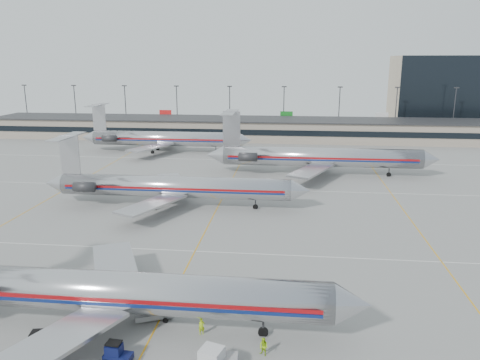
# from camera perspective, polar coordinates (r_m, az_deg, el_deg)

# --- Properties ---
(ground) EXTENTS (260.00, 260.00, 0.00)m
(ground) POSITION_cam_1_polar(r_m,az_deg,el_deg) (51.13, -7.82, -12.95)
(ground) COLOR gray
(ground) RESTS_ON ground
(apron_markings) EXTENTS (160.00, 0.15, 0.02)m
(apron_markings) POSITION_cam_1_polar(r_m,az_deg,el_deg) (59.95, -5.50, -8.62)
(apron_markings) COLOR silver
(apron_markings) RESTS_ON ground
(terminal) EXTENTS (162.00, 17.00, 6.25)m
(terminal) POSITION_cam_1_polar(r_m,az_deg,el_deg) (143.85, 1.59, 6.27)
(terminal) COLOR gray
(terminal) RESTS_ON ground
(light_mast_row) EXTENTS (163.60, 0.40, 15.28)m
(light_mast_row) POSITION_cam_1_polar(r_m,az_deg,el_deg) (157.11, 2.03, 8.95)
(light_mast_row) COLOR #38383D
(light_mast_row) RESTS_ON ground
(distant_building) EXTENTS (30.00, 20.00, 25.00)m
(distant_building) POSITION_cam_1_polar(r_m,az_deg,el_deg) (179.52, 22.91, 9.78)
(distant_building) COLOR tan
(distant_building) RESTS_ON ground
(jet_foreground) EXTENTS (46.35, 27.29, 12.13)m
(jet_foreground) POSITION_cam_1_polar(r_m,az_deg,el_deg) (44.58, -17.02, -12.72)
(jet_foreground) COLOR silver
(jet_foreground) RESTS_ON ground
(jet_second_row) EXTENTS (44.33, 26.10, 11.60)m
(jet_second_row) POSITION_cam_1_polar(r_m,az_deg,el_deg) (77.42, -8.63, -0.77)
(jet_second_row) COLOR silver
(jet_second_row) RESTS_ON ground
(jet_third_row) EXTENTS (48.30, 29.71, 13.21)m
(jet_third_row) POSITION_cam_1_polar(r_m,az_deg,el_deg) (99.13, 9.26, 2.81)
(jet_third_row) COLOR silver
(jet_third_row) RESTS_ON ground
(jet_back_row) EXTENTS (45.46, 27.96, 12.43)m
(jet_back_row) POSITION_cam_1_polar(r_m,az_deg,el_deg) (124.42, -9.45, 5.03)
(jet_back_row) COLOR silver
(jet_back_row) RESTS_ON ground
(tug_left) EXTENTS (2.70, 1.70, 2.05)m
(tug_left) POSITION_cam_1_polar(r_m,az_deg,el_deg) (43.44, -22.96, -17.96)
(tug_left) COLOR #0A103C
(tug_left) RESTS_ON ground
(tug_center) EXTENTS (2.30, 1.28, 1.81)m
(tug_center) POSITION_cam_1_polar(r_m,az_deg,el_deg) (40.71, -14.84, -19.76)
(tug_center) COLOR #0A103C
(tug_center) RESTS_ON ground
(uld_container) EXTENTS (2.39, 2.17, 2.09)m
(uld_container) POSITION_cam_1_polar(r_m,az_deg,el_deg) (38.44, -3.47, -21.10)
(uld_container) COLOR #2D2D30
(uld_container) RESTS_ON ground
(belt_loader) EXTENTS (4.20, 2.50, 2.16)m
(belt_loader) POSITION_cam_1_polar(r_m,az_deg,el_deg) (45.79, -10.38, -15.71)
(belt_loader) COLOR gray
(belt_loader) RESTS_ON ground
(ramp_worker_near) EXTENTS (0.65, 0.54, 1.51)m
(ramp_worker_near) POSITION_cam_1_polar(r_m,az_deg,el_deg) (43.01, -4.70, -17.38)
(ramp_worker_near) COLOR #B3DD14
(ramp_worker_near) RESTS_ON ground
(ramp_worker_far) EXTENTS (0.96, 0.91, 1.57)m
(ramp_worker_far) POSITION_cam_1_polar(r_m,az_deg,el_deg) (40.36, 2.89, -19.64)
(ramp_worker_far) COLOR #A5DA14
(ramp_worker_far) RESTS_ON ground
(cone_left) EXTENTS (0.55, 0.55, 0.59)m
(cone_left) POSITION_cam_1_polar(r_m,az_deg,el_deg) (45.98, -23.93, -17.09)
(cone_left) COLOR red
(cone_left) RESTS_ON ground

